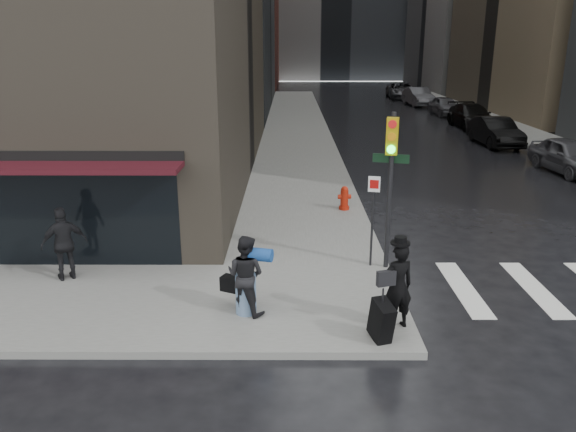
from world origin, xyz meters
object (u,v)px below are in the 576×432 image
parked_car_1 (569,156)px  parked_car_5 (418,97)px  man_jeans (245,275)px  man_greycoat (64,244)px  fire_hydrant (344,199)px  traffic_light (389,171)px  man_overcoat (394,292)px  parked_car_6 (402,91)px  parked_car_2 (495,132)px  parked_car_4 (445,106)px  parked_car_3 (472,116)px

parked_car_1 → parked_car_5: 26.26m
man_jeans → parked_car_1: 18.22m
man_jeans → man_greycoat: man_greycoat is taller
man_greycoat → parked_car_5: man_greycoat is taller
parked_car_1 → parked_car_5: size_ratio=0.90×
fire_hydrant → traffic_light: bearing=-84.2°
man_overcoat → parked_car_6: man_overcoat is taller
fire_hydrant → parked_car_1: (9.99, 5.94, 0.24)m
man_greycoat → man_overcoat: bearing=130.9°
parked_car_1 → parked_car_2: 6.61m
man_overcoat → parked_car_5: size_ratio=0.38×
parked_car_5 → parked_car_6: 6.56m
man_jeans → fire_hydrant: size_ratio=2.12×
man_jeans → man_greycoat: (-4.17, 1.66, 0.03)m
parked_car_2 → parked_car_4: 13.15m
parked_car_6 → parked_car_4: bearing=-84.8°
parked_car_2 → parked_car_6: (0.03, 26.25, 0.03)m
man_overcoat → man_greycoat: bearing=-36.0°
traffic_light → parked_car_2: size_ratio=0.81×
man_jeans → parked_car_5: man_jeans is taller
parked_car_1 → man_greycoat: bearing=-151.5°
parked_car_1 → parked_car_3: 13.12m
man_greycoat → parked_car_4: size_ratio=0.41×
traffic_light → man_jeans: bearing=-128.8°
man_greycoat → fire_hydrant: man_greycoat is taller
parked_car_3 → parked_car_5: parked_car_5 is taller
traffic_light → parked_car_4: traffic_light is taller
man_jeans → parked_car_6: size_ratio=0.29×
parked_car_1 → parked_car_4: 19.69m
man_overcoat → fire_hydrant: (-0.18, 7.91, -0.42)m
parked_car_2 → parked_car_3: bearing=80.5°
man_jeans → traffic_light: 4.18m
man_overcoat → traffic_light: 3.41m
parked_car_2 → man_overcoat: bearing=-116.6°
man_overcoat → parked_car_3: man_overcoat is taller
parked_car_2 → parked_car_3: (0.77, 6.56, 0.00)m
fire_hydrant → parked_car_3: bearing=62.5°
parked_car_4 → parked_car_6: (-0.74, 13.12, 0.08)m
parked_car_4 → parked_car_5: 6.59m
man_jeans → fire_hydrant: 7.70m
parked_car_1 → parked_car_3: bearing=84.2°
man_greycoat → parked_car_3: bearing=-154.7°
man_overcoat → parked_car_5: man_overcoat is taller
man_overcoat → man_greycoat: man_overcoat is taller
parked_car_4 → parked_car_2: bearing=-96.6°
man_greycoat → traffic_light: 7.46m
man_jeans → parked_car_1: bearing=-109.6°
traffic_light → parked_car_6: traffic_light is taller
fire_hydrant → parked_car_5: 33.53m
fire_hydrant → parked_car_2: parked_car_2 is taller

